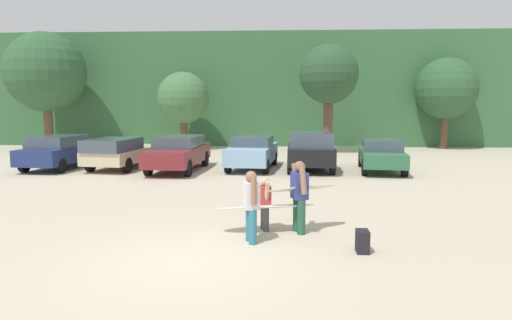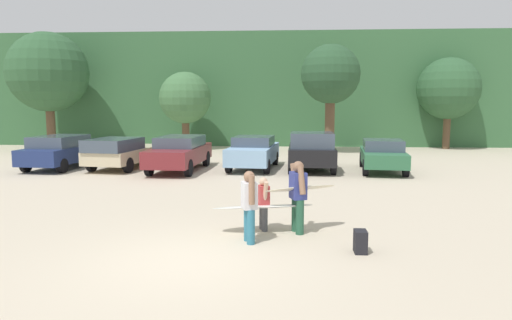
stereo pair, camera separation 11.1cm
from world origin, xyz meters
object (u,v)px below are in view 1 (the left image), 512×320
object	(u,v)px
person_child	(265,200)
backpack_dropped	(362,241)
parked_car_navy	(60,151)
parked_car_sky_blue	(252,152)
person_adult	(299,192)
parked_car_champagne	(122,152)
person_companion	(251,202)
parked_car_maroon	(179,152)
parked_car_forest_green	(382,155)
surfboard_white	(265,207)
surfboard_cream	(302,188)
parked_car_black	(310,151)

from	to	relation	value
person_child	backpack_dropped	distance (m)	2.55
parked_car_navy	parked_car_sky_blue	xyz separation A→B (m)	(8.68, 0.38, -0.03)
parked_car_navy	person_adult	bearing A→B (deg)	-128.70
parked_car_navy	parked_car_champagne	distance (m)	2.79
person_adult	person_companion	size ratio (longest dim) A/B	1.07
parked_car_maroon	parked_car_forest_green	size ratio (longest dim) A/B	1.14
parked_car_sky_blue	surfboard_white	world-z (taller)	parked_car_sky_blue
parked_car_sky_blue	person_adult	size ratio (longest dim) A/B	2.74
parked_car_forest_green	surfboard_cream	size ratio (longest dim) A/B	2.37
parked_car_forest_green	backpack_dropped	size ratio (longest dim) A/B	9.55
person_companion	parked_car_navy	bearing A→B (deg)	-67.27
person_child	person_companion	xyz separation A→B (m)	(-0.25, -0.98, 0.16)
parked_car_sky_blue	person_companion	bearing A→B (deg)	-170.64
parked_car_maroon	person_child	xyz separation A→B (m)	(4.10, -9.38, -0.11)
person_adult	person_companion	world-z (taller)	person_adult
parked_car_sky_blue	person_child	bearing A→B (deg)	-168.89
parked_car_black	person_companion	xyz separation A→B (m)	(-1.90, -10.70, 0.00)
parked_car_black	surfboard_white	distance (m)	9.99
parked_car_navy	parked_car_black	world-z (taller)	parked_car_black
parked_car_navy	surfboard_cream	size ratio (longest dim) A/B	2.48
parked_car_navy	parked_car_forest_green	bearing A→B (deg)	-85.57
parked_car_navy	surfboard_white	distance (m)	13.78
parked_car_navy	person_child	world-z (taller)	parked_car_navy
parked_car_forest_green	parked_car_maroon	bearing A→B (deg)	98.04
person_adult	backpack_dropped	size ratio (longest dim) A/B	3.65
parked_car_navy	person_companion	size ratio (longest dim) A/B	2.94
parked_car_black	surfboard_cream	bearing A→B (deg)	177.07
parked_car_champagne	parked_car_sky_blue	world-z (taller)	parked_car_sky_blue
parked_car_maroon	person_adult	distance (m)	10.72
person_child	backpack_dropped	size ratio (longest dim) A/B	2.75
parked_car_maroon	parked_car_black	world-z (taller)	parked_car_black
parked_car_forest_green	backpack_dropped	world-z (taller)	parked_car_forest_green
parked_car_champagne	person_child	bearing A→B (deg)	-136.84
parked_car_sky_blue	surfboard_white	bearing A→B (deg)	-168.91
parked_car_forest_green	surfboard_white	xyz separation A→B (m)	(-4.69, -9.74, -0.15)
person_adult	person_child	xyz separation A→B (m)	(-0.79, 0.17, -0.23)
parked_car_navy	person_adult	size ratio (longest dim) A/B	2.74
backpack_dropped	parked_car_navy	bearing A→B (deg)	135.75
parked_car_forest_green	person_child	world-z (taller)	parked_car_forest_green
parked_car_maroon	person_adult	size ratio (longest dim) A/B	2.98
parked_car_sky_blue	person_child	xyz separation A→B (m)	(0.92, -10.13, -0.07)
parked_car_champagne	surfboard_white	distance (m)	12.08
parked_car_black	person_adult	bearing A→B (deg)	176.72
person_adult	person_child	bearing A→B (deg)	-30.34
parked_car_black	surfboard_cream	distance (m)	9.78
parked_car_maroon	parked_car_sky_blue	bearing A→B (deg)	-73.43
person_adult	surfboard_white	bearing A→B (deg)	-21.31
parked_car_maroon	surfboard_white	xyz separation A→B (m)	(4.10, -9.50, -0.23)
parked_car_black	surfboard_cream	xyz separation A→B (m)	(-0.79, -9.75, 0.13)
person_adult	surfboard_white	size ratio (longest dim) A/B	0.68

